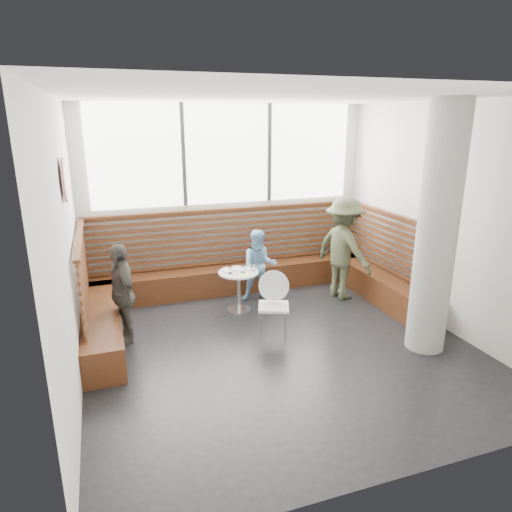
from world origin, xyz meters
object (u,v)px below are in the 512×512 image
object	(u,v)px
child_left	(122,293)
concrete_column	(437,231)
cafe_chair	(272,299)
adult_man	(344,249)
child_back	(259,266)
cafe_table	(239,283)

from	to	relation	value
child_left	concrete_column	bearing A→B (deg)	55.40
concrete_column	child_left	world-z (taller)	concrete_column
concrete_column	cafe_chair	xyz separation A→B (m)	(-1.81, 1.02, -1.07)
adult_man	cafe_chair	bearing A→B (deg)	102.43
concrete_column	cafe_chair	world-z (taller)	concrete_column
child_back	adult_man	bearing A→B (deg)	1.20
cafe_chair	cafe_table	bearing A→B (deg)	123.13
concrete_column	adult_man	world-z (taller)	concrete_column
cafe_chair	adult_man	xyz separation A→B (m)	(1.64, 0.93, 0.33)
cafe_chair	child_back	distance (m)	1.27
cafe_table	child_left	distance (m)	1.86
concrete_column	child_back	size ratio (longest dim) A/B	2.63
adult_man	concrete_column	bearing A→B (deg)	168.03
child_back	child_left	xyz separation A→B (m)	(-2.24, -0.76, 0.08)
adult_man	child_left	distance (m)	3.66
concrete_column	child_left	size ratio (longest dim) A/B	2.31
cafe_chair	child_left	xyz separation A→B (m)	(-1.98, 0.48, 0.16)
cafe_chair	child_back	size ratio (longest dim) A/B	0.74
concrete_column	child_left	distance (m)	4.18
cafe_table	child_left	bearing A→B (deg)	-165.41
cafe_table	cafe_chair	xyz separation A→B (m)	(0.20, -0.94, 0.06)
concrete_column	child_left	bearing A→B (deg)	158.42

